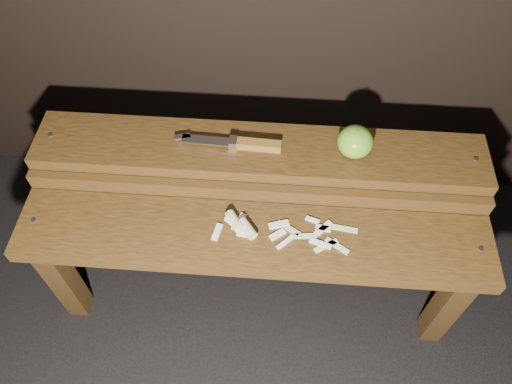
# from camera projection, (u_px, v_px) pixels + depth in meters

# --- Properties ---
(ground) EXTENTS (60.00, 60.00, 0.00)m
(ground) POSITION_uv_depth(u_px,v_px,m) (255.00, 289.00, 1.61)
(ground) COLOR black
(bench_front_tier) EXTENTS (1.20, 0.20, 0.42)m
(bench_front_tier) POSITION_uv_depth(u_px,v_px,m) (253.00, 252.00, 1.29)
(bench_front_tier) COLOR black
(bench_front_tier) RESTS_ON ground
(bench_rear_tier) EXTENTS (1.20, 0.21, 0.50)m
(bench_rear_tier) POSITION_uv_depth(u_px,v_px,m) (259.00, 169.00, 1.37)
(bench_rear_tier) COLOR black
(bench_rear_tier) RESTS_ON ground
(apple) EXTENTS (0.09, 0.09, 0.09)m
(apple) POSITION_uv_depth(u_px,v_px,m) (355.00, 142.00, 1.26)
(apple) COLOR #5D921D
(apple) RESTS_ON bench_rear_tier
(knife) EXTENTS (0.28, 0.05, 0.03)m
(knife) POSITION_uv_depth(u_px,v_px,m) (245.00, 144.00, 1.30)
(knife) COLOR brown
(knife) RESTS_ON bench_rear_tier
(apple_scraps) EXTENTS (0.36, 0.11, 0.03)m
(apple_scraps) POSITION_uv_depth(u_px,v_px,m) (258.00, 227.00, 1.25)
(apple_scraps) COLOR beige
(apple_scraps) RESTS_ON bench_front_tier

